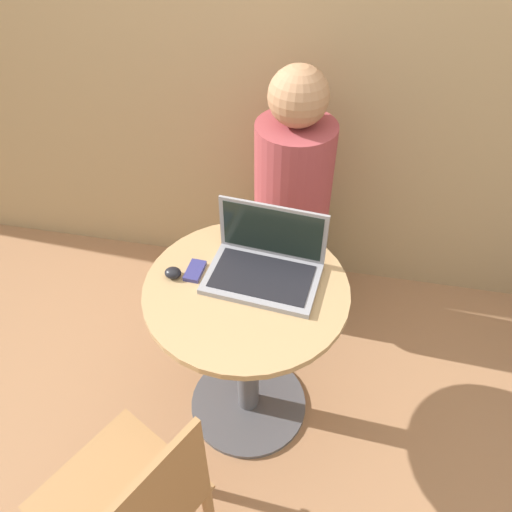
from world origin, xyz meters
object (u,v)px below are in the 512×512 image
Objects in this scene: cell_phone at (195,271)px; chair_empty at (133,511)px; person_seated at (292,217)px; laptop at (265,263)px.

chair_empty is at bearing -90.81° from cell_phone.
person_seated is at bearing 78.53° from chair_empty.
cell_phone is 0.75m from chair_empty.
laptop reaches higher than chair_empty.
cell_phone is at bearing 89.19° from chair_empty.
cell_phone is 0.12× the size of chair_empty.
person_seated is (0.02, 0.58, -0.26)m from laptop.
chair_empty is (-0.01, -0.69, -0.30)m from cell_phone.
chair_empty is at bearing -108.67° from laptop.
cell_phone is 0.71m from person_seated.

